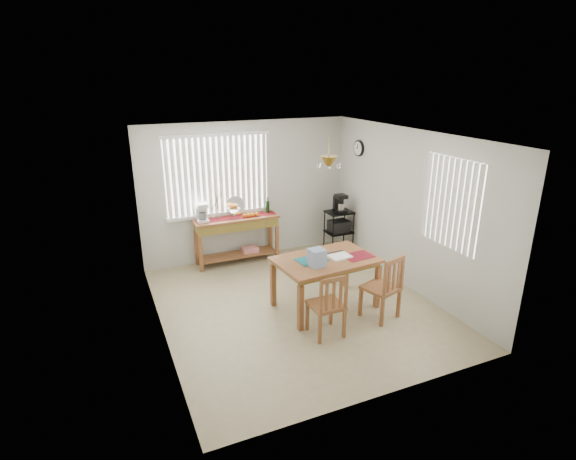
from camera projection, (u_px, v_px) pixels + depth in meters
name	position (u px, v px, depth m)	size (l,w,h in m)	color
ground	(296.00, 306.00, 6.94)	(4.00, 4.50, 0.01)	tan
room_shell	(297.00, 200.00, 6.40)	(4.20, 4.70, 2.70)	beige
sideboard	(237.00, 229.00, 8.35)	(1.57, 0.44, 0.89)	brown
sideboard_items	(223.00, 212.00, 8.15)	(1.50, 0.37, 0.68)	maroon
wire_cart	(339.00, 228.00, 8.88)	(0.50, 0.40, 0.84)	black
cart_items	(340.00, 203.00, 8.73)	(0.20, 0.24, 0.35)	black
dining_table	(326.00, 264.00, 6.70)	(1.56, 1.08, 0.79)	brown
table_items	(323.00, 257.00, 6.47)	(1.17, 0.51, 0.25)	#13636B
chair_left	(328.00, 305.00, 6.01)	(0.43, 0.43, 0.94)	brown
chair_right	(383.00, 288.00, 6.45)	(0.57, 0.57, 0.99)	brown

